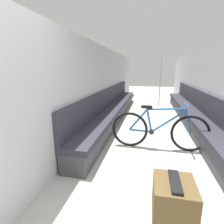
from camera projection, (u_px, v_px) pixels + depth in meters
The scene contains 7 objects.
wall_left at pixel (106, 85), 5.21m from camera, with size 0.10×11.17×2.07m, color #B2B2B7.
wall_right at pixel (205, 87), 4.65m from camera, with size 0.10×11.17×2.07m, color #B2B2B7.
bench_seat_row_left at pixel (114, 109), 5.40m from camera, with size 0.46×6.36×0.93m.
bench_seat_row_right at pixel (191, 112), 4.95m from camera, with size 0.46×6.36×0.93m.
bicycle at pixel (159, 130), 3.27m from camera, with size 1.79×0.46×0.89m.
grab_pole_near at pixel (160, 81), 7.23m from camera, with size 0.08×0.08×2.05m.
luggage_bag at pixel (173, 200), 1.76m from camera, with size 0.40×0.44×0.42m.
Camera 1 is at (-0.07, -1.11, 1.48)m, focal length 28.00 mm.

